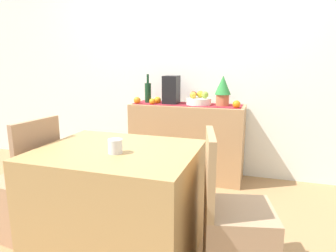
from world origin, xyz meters
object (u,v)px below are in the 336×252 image
at_px(coffee_cup, 115,146).
at_px(chair_near_window, 26,201).
at_px(sideboard_console, 187,141).
at_px(coffee_maker, 171,90).
at_px(chair_by_corner, 235,237).
at_px(fruit_bowl, 199,101).
at_px(wine_bottle, 148,92).
at_px(dining_table, 119,202).
at_px(potted_plant, 223,90).

xyz_separation_m(coffee_cup, chair_near_window, (-0.80, 0.08, -0.52)).
height_order(sideboard_console, chair_near_window, chair_near_window).
height_order(coffee_maker, chair_by_corner, coffee_maker).
bearing_deg(chair_near_window, fruit_bowl, 56.89).
relative_size(sideboard_console, wine_bottle, 3.83).
bearing_deg(wine_bottle, dining_table, -76.09).
bearing_deg(coffee_maker, sideboard_console, 0.00).
bearing_deg(dining_table, sideboard_console, 86.73).
bearing_deg(fruit_bowl, chair_near_window, -123.11).
height_order(fruit_bowl, coffee_cup, fruit_bowl).
bearing_deg(chair_near_window, coffee_maker, 65.92).
bearing_deg(coffee_maker, fruit_bowl, 0.00).
bearing_deg(chair_by_corner, coffee_cup, -174.19).
bearing_deg(potted_plant, coffee_maker, 180.00).
bearing_deg(wine_bottle, coffee_cup, -75.65).
relative_size(fruit_bowl, coffee_maker, 0.87).
bearing_deg(chair_by_corner, fruit_bowl, 110.33).
distance_m(dining_table, coffee_cup, 0.42).
relative_size(fruit_bowl, chair_by_corner, 0.30).
distance_m(wine_bottle, coffee_maker, 0.28).
xyz_separation_m(wine_bottle, chair_near_window, (-0.40, -1.51, -0.69)).
bearing_deg(wine_bottle, coffee_maker, 0.00).
xyz_separation_m(potted_plant, dining_table, (-0.47, -1.50, -0.64)).
relative_size(coffee_maker, potted_plant, 0.97).
xyz_separation_m(wine_bottle, potted_plant, (0.84, 0.00, 0.05)).
relative_size(wine_bottle, chair_by_corner, 0.36).
distance_m(dining_table, chair_by_corner, 0.78).
height_order(wine_bottle, chair_near_window, wine_bottle).
distance_m(wine_bottle, chair_by_corner, 2.01).
bearing_deg(potted_plant, fruit_bowl, 180.00).
xyz_separation_m(sideboard_console, coffee_cup, (-0.05, -1.58, 0.37)).
xyz_separation_m(potted_plant, chair_near_window, (-1.24, -1.51, -0.74)).
bearing_deg(chair_near_window, coffee_cup, -5.47).
bearing_deg(dining_table, wine_bottle, 103.91).
height_order(fruit_bowl, chair_near_window, fruit_bowl).
relative_size(fruit_bowl, chair_near_window, 0.30).
xyz_separation_m(sideboard_console, potted_plant, (0.38, 0.00, 0.59)).
xyz_separation_m(sideboard_console, dining_table, (-0.09, -1.50, -0.05)).
xyz_separation_m(dining_table, chair_by_corner, (0.77, -0.00, -0.10)).
bearing_deg(potted_plant, wine_bottle, -180.00).
bearing_deg(chair_by_corner, coffee_maker, 119.92).
bearing_deg(dining_table, chair_near_window, -179.86).
bearing_deg(coffee_cup, chair_near_window, 174.53).
xyz_separation_m(sideboard_console, fruit_bowl, (0.13, 0.00, 0.46)).
height_order(fruit_bowl, wine_bottle, wine_bottle).
relative_size(fruit_bowl, potted_plant, 0.84).
relative_size(fruit_bowl, coffee_cup, 3.02).
height_order(fruit_bowl, dining_table, fruit_bowl).
xyz_separation_m(dining_table, coffee_cup, (0.03, -0.08, 0.41)).
bearing_deg(coffee_cup, dining_table, 112.51).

